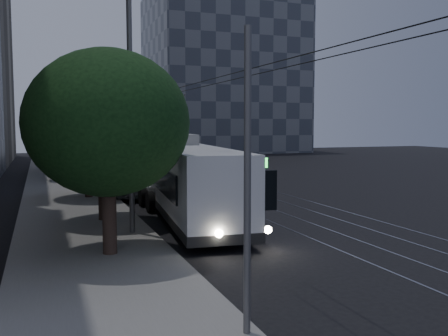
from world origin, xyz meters
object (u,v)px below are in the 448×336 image
pickup_silver (128,180)px  car_white_b (120,166)px  streetlamp_near (141,60)px  car_white_a (140,176)px  car_white_c (106,163)px  trolleybus (190,181)px  streetlamp_far (90,107)px  car_white_d (89,159)px

pickup_silver → car_white_b: (1.49, 12.82, -0.21)m
car_white_b → streetlamp_near: size_ratio=0.45×
car_white_a → car_white_c: car_white_a is taller
trolleybus → pickup_silver: size_ratio=1.87×
car_white_b → streetlamp_near: 24.53m
streetlamp_far → car_white_a: bearing=-61.0°
car_white_a → streetlamp_near: bearing=-104.9°
car_white_c → car_white_d: bearing=94.7°
car_white_d → streetlamp_far: 15.69m
trolleybus → streetlamp_far: 17.98m
car_white_c → streetlamp_far: bearing=-108.6°
car_white_b → pickup_silver: bearing=-113.6°
trolleybus → car_white_c: (-0.37, 26.52, -1.10)m
trolleybus → car_white_a: bearing=94.5°
car_white_b → car_white_d: 10.97m
streetlamp_far → car_white_d: bearing=85.8°
car_white_a → car_white_d: 19.82m
pickup_silver → car_white_b: 12.91m
car_white_b → car_white_d: car_white_b is taller
car_white_c → streetlamp_near: bearing=-99.6°
car_white_b → car_white_c: size_ratio=1.34×
car_white_a → car_white_d: bearing=90.0°
car_white_b → streetlamp_near: bearing=-113.4°
car_white_d → car_white_a: bearing=-98.0°
streetlamp_near → pickup_silver: bearing=83.8°
trolleybus → pickup_silver: trolleybus is taller
car_white_c → streetlamp_far: 10.55m
car_white_b → streetlamp_near: (-2.67, -23.68, 5.82)m
trolleybus → car_white_c: trolleybus is taller
car_white_a → streetlamp_near: 16.10m
streetlamp_near → car_white_c: bearing=85.8°
streetlamp_near → streetlamp_far: streetlamp_near is taller
car_white_b → car_white_d: size_ratio=1.36×
pickup_silver → car_white_a: (1.49, 3.92, -0.20)m
pickup_silver → streetlamp_far: (-1.22, 8.80, 4.55)m
car_white_a → streetlamp_far: size_ratio=0.47×
streetlamp_near → streetlamp_far: bearing=90.1°
car_white_c → car_white_b: bearing=-89.0°
car_white_a → pickup_silver: bearing=-115.4°
pickup_silver → car_white_a: pickup_silver is taller
car_white_a → car_white_d: size_ratio=1.16×
car_white_a → streetlamp_far: streetlamp_far is taller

